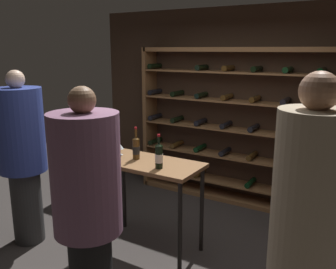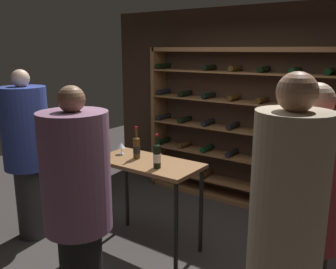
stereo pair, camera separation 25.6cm
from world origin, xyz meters
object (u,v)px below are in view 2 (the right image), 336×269
at_px(wine_rack, 246,129).
at_px(wine_glass_stemmed_center, 121,146).
at_px(wine_crate, 91,185).
at_px(person_bystander_red_print, 27,148).
at_px(person_bystander_dark_jacket, 78,200).
at_px(wine_bottle_gold_foil, 157,156).
at_px(wine_bottle_green_slim, 107,146).
at_px(wine_bottle_amber_reserve, 137,147).
at_px(person_guest_blue_shirt, 285,238).
at_px(person_guest_plum_blouse, 307,209).
at_px(tasting_table, 148,173).

relative_size(wine_rack, wine_glass_stemmed_center, 23.06).
distance_m(wine_crate, wine_glass_stemmed_center, 1.56).
height_order(wine_rack, wine_glass_stemmed_center, wine_rack).
xyz_separation_m(person_bystander_red_print, wine_glass_stemmed_center, (0.84, 0.63, 0.02)).
xyz_separation_m(person_bystander_dark_jacket, wine_bottle_gold_foil, (-0.07, 1.08, 0.07)).
relative_size(wine_crate, wine_glass_stemmed_center, 3.63).
distance_m(wine_rack, wine_bottle_green_slim, 2.03).
bearing_deg(wine_bottle_amber_reserve, wine_rack, 72.35).
bearing_deg(wine_rack, wine_bottle_amber_reserve, -107.65).
bearing_deg(wine_glass_stemmed_center, person_bystander_red_print, -143.18).
relative_size(person_guest_blue_shirt, wine_bottle_gold_foil, 5.87).
bearing_deg(wine_bottle_gold_foil, wine_bottle_amber_reserve, 160.37).
relative_size(person_guest_blue_shirt, wine_bottle_amber_reserve, 5.79).
distance_m(person_bystander_red_print, wine_bottle_green_slim, 0.93).
relative_size(person_guest_plum_blouse, wine_bottle_gold_foil, 5.58).
height_order(wine_crate, wine_bottle_green_slim, wine_bottle_green_slim).
bearing_deg(wine_bottle_amber_reserve, wine_bottle_green_slim, -144.77).
bearing_deg(wine_bottle_green_slim, tasting_table, 21.75).
distance_m(person_bystander_red_print, wine_bottle_amber_reserve, 1.25).
height_order(wine_rack, wine_bottle_green_slim, wine_rack).
height_order(wine_crate, wine_bottle_amber_reserve, wine_bottle_amber_reserve).
bearing_deg(wine_crate, wine_bottle_amber_reserve, -22.75).
bearing_deg(wine_crate, person_guest_plum_blouse, -17.04).
xyz_separation_m(wine_bottle_amber_reserve, wine_glass_stemmed_center, (-0.25, 0.03, -0.03)).
bearing_deg(wine_bottle_gold_foil, tasting_table, 150.87).
relative_size(tasting_table, wine_glass_stemmed_center, 8.66).
xyz_separation_m(wine_bottle_green_slim, wine_bottle_gold_foil, (0.64, 0.05, -0.01)).
bearing_deg(wine_crate, wine_bottle_green_slim, -34.35).
distance_m(tasting_table, person_guest_blue_shirt, 2.07).
xyz_separation_m(person_guest_plum_blouse, wine_bottle_green_slim, (-2.16, 0.24, 0.06)).
distance_m(person_bystander_red_print, person_guest_plum_blouse, 2.99).
height_order(person_guest_blue_shirt, person_bystander_red_print, person_guest_blue_shirt).
xyz_separation_m(person_bystander_dark_jacket, wine_bottle_amber_reserve, (-0.45, 1.22, 0.07)).
xyz_separation_m(wine_crate, wine_glass_stemmed_center, (1.14, -0.56, 0.90)).
distance_m(wine_rack, wine_bottle_gold_foil, 1.82).
bearing_deg(wine_bottle_amber_reserve, wine_bottle_gold_foil, -19.63).
distance_m(person_bystander_red_print, wine_bottle_gold_foil, 1.54).
relative_size(person_guest_blue_shirt, person_bystander_dark_jacket, 1.07).
bearing_deg(person_guest_blue_shirt, person_bystander_dark_jacket, 162.44).
bearing_deg(wine_bottle_green_slim, person_bystander_dark_jacket, -55.18).
distance_m(tasting_table, wine_bottle_amber_reserve, 0.30).
bearing_deg(tasting_table, wine_bottle_amber_reserve, 174.53).
bearing_deg(person_bystander_red_print, tasting_table, -25.97).
relative_size(person_guest_blue_shirt, wine_glass_stemmed_center, 15.41).
relative_size(person_bystander_red_print, wine_bottle_gold_foil, 5.57).
bearing_deg(person_bystander_red_print, person_guest_blue_shirt, -59.29).
height_order(person_guest_plum_blouse, wine_bottle_gold_foil, person_guest_plum_blouse).
xyz_separation_m(person_guest_blue_shirt, person_guest_plum_blouse, (-0.05, 0.62, -0.08)).
relative_size(wine_bottle_gold_foil, wine_glass_stemmed_center, 2.62).
xyz_separation_m(tasting_table, wine_bottle_green_slim, (-0.43, -0.17, 0.26)).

